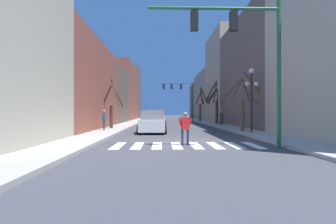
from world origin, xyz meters
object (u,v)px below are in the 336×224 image
car_parked_left_mid (153,122)px  street_tree_left_mid (215,103)px  pedestrian_crossing_street (185,126)px  street_tree_right_far (112,106)px  traffic_signal_far (181,92)px  street_tree_left_near (201,104)px  traffic_signal_near (243,42)px  street_lamp_right_corner (251,87)px  street_tree_right_mid (244,103)px  car_parked_right_mid (157,118)px  pedestrian_waiting_at_curb (221,116)px  pedestrian_on_right_sidewalk (104,118)px  car_driving_away_lane (151,116)px  car_at_intersection (156,119)px

car_parked_left_mid → street_tree_left_mid: street_tree_left_mid is taller
pedestrian_crossing_street → street_tree_right_far: (-5.50, 11.06, 1.17)m
traffic_signal_far → street_tree_left_mid: bearing=-75.2°
traffic_signal_far → street_tree_left_mid: size_ratio=1.29×
street_tree_left_near → street_tree_left_mid: bearing=-88.7°
traffic_signal_near → street_tree_left_near: 30.51m
street_tree_left_near → street_lamp_right_corner: bearing=-90.0°
street_lamp_right_corner → street_tree_left_mid: size_ratio=0.85×
street_tree_left_mid → street_tree_right_mid: bearing=-91.2°
street_tree_left_mid → car_parked_right_mid: bearing=152.5°
car_parked_left_mid → traffic_signal_far: bearing=171.0°
traffic_signal_far → street_tree_right_far: traffic_signal_far is taller
pedestrian_waiting_at_curb → street_tree_left_mid: street_tree_left_mid is taller
street_lamp_right_corner → pedestrian_on_right_sidewalk: size_ratio=2.80×
street_lamp_right_corner → street_tree_right_far: size_ratio=1.01×
pedestrian_on_right_sidewalk → street_tree_right_far: street_tree_right_far is taller
car_parked_right_mid → traffic_signal_near: bearing=9.7°
car_driving_away_lane → street_tree_left_mid: (8.33, -12.05, 1.80)m
pedestrian_waiting_at_curb → street_tree_left_mid: (-0.05, 3.15, 1.55)m
street_tree_left_mid → street_tree_right_mid: size_ratio=1.16×
pedestrian_on_right_sidewalk → street_tree_right_mid: (10.79, -1.04, 1.17)m
street_tree_left_near → street_tree_left_mid: street_tree_left_near is taller
car_at_intersection → car_parked_right_mid: car_at_intersection is taller
street_tree_right_far → street_tree_right_mid: (10.62, -3.49, 0.18)m
pedestrian_on_right_sidewalk → pedestrian_waiting_at_curb: bearing=-62.7°
pedestrian_waiting_at_curb → street_tree_left_near: (-0.27, 13.02, 1.73)m
street_tree_left_mid → traffic_signal_near: bearing=-98.2°
car_driving_away_lane → car_at_intersection: 16.79m
pedestrian_waiting_at_curb → street_tree_left_near: 13.14m
car_driving_away_lane → car_at_intersection: bearing=-175.9°
traffic_signal_far → car_parked_right_mid: traffic_signal_far is taller
car_parked_left_mid → pedestrian_crossing_street: bearing=13.3°
car_parked_left_mid → pedestrian_on_right_sidewalk: pedestrian_on_right_sidewalk is taller
car_parked_left_mid → car_at_intersection: bearing=179.7°
pedestrian_crossing_street → street_tree_left_near: (5.16, 29.42, 1.89)m
car_at_intersection → street_tree_left_near: bearing=154.6°
pedestrian_crossing_street → street_tree_right_far: 12.41m
car_at_intersection → car_parked_right_mid: size_ratio=1.13×
car_parked_right_mid → pedestrian_crossing_street: car_parked_right_mid is taller
car_at_intersection → street_tree_left_near: 16.25m
pedestrian_on_right_sidewalk → car_at_intersection: bearing=-39.8°
car_driving_away_lane → car_parked_right_mid: size_ratio=1.13×
traffic_signal_near → pedestrian_crossing_street: (-2.42, 0.91, -3.69)m
traffic_signal_near → street_lamp_right_corner: bearing=68.2°
street_tree_right_mid → street_tree_left_near: bearing=89.9°
car_at_intersection → street_tree_right_mid: size_ratio=1.07×
car_parked_right_mid → street_tree_left_near: 9.46m
car_driving_away_lane → traffic_signal_near: bearing=-170.6°
car_parked_right_mid → street_tree_right_far: 12.82m
car_at_intersection → pedestrian_crossing_street: bearing=6.7°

